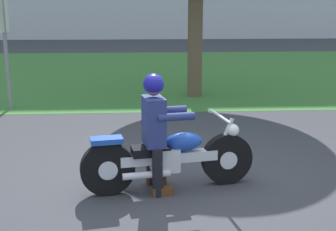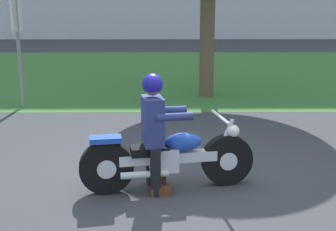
# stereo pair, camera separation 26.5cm
# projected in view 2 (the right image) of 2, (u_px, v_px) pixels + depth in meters

# --- Properties ---
(ground) EXTENTS (120.00, 120.00, 0.00)m
(ground) POSITION_uv_depth(u_px,v_px,m) (180.00, 181.00, 5.54)
(ground) COLOR #38383D
(grass_verge) EXTENTS (60.00, 12.00, 0.01)m
(grass_verge) POSITION_uv_depth(u_px,v_px,m) (170.00, 71.00, 14.95)
(grass_verge) COLOR #3D7533
(grass_verge) RESTS_ON ground
(motorcycle_lead) EXTENTS (2.06, 0.71, 0.87)m
(motorcycle_lead) POSITION_uv_depth(u_px,v_px,m) (169.00, 158.00, 5.24)
(motorcycle_lead) COLOR black
(motorcycle_lead) RESTS_ON ground
(rider_lead) EXTENTS (0.60, 0.52, 1.39)m
(rider_lead) POSITION_uv_depth(u_px,v_px,m) (154.00, 124.00, 5.11)
(rider_lead) COLOR black
(rider_lead) RESTS_ON ground
(sign_banner) EXTENTS (0.08, 0.60, 2.60)m
(sign_banner) POSITION_uv_depth(u_px,v_px,m) (17.00, 26.00, 9.22)
(sign_banner) COLOR gray
(sign_banner) RESTS_ON ground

